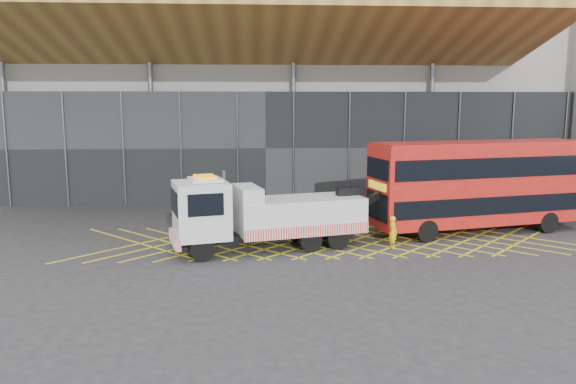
{
  "coord_description": "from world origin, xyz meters",
  "views": [
    {
      "loc": [
        1.14,
        -28.78,
        7.3
      ],
      "look_at": [
        3.0,
        1.5,
        2.4
      ],
      "focal_mm": 35.0,
      "sensor_mm": 36.0,
      "label": 1
    }
  ],
  "objects": [
    {
      "name": "ground_plane",
      "position": [
        0.0,
        0.0,
        0.0
      ],
      "size": [
        120.0,
        120.0,
        0.0
      ],
      "primitive_type": "plane",
      "color": "#29292B"
    },
    {
      "name": "road_markings",
      "position": [
        5.6,
        0.0,
        0.01
      ],
      "size": [
        27.96,
        7.16,
        0.01
      ],
      "color": "yellow",
      "rests_on": "ground_plane"
    },
    {
      "name": "construction_building",
      "position": [
        1.92,
        18.4,
        8.98
      ],
      "size": [
        55.0,
        23.97,
        18.0
      ],
      "color": "gray",
      "rests_on": "ground_plane"
    },
    {
      "name": "bus_towed",
      "position": [
        13.77,
        1.55,
        2.84
      ],
      "size": [
        12.87,
        5.58,
        5.11
      ],
      "rotation": [
        0.0,
        0.0,
        0.22
      ],
      "color": "#AD140F",
      "rests_on": "ground_plane"
    },
    {
      "name": "worker",
      "position": [
        8.09,
        -1.68,
        0.82
      ],
      "size": [
        0.51,
        0.67,
        1.63
      ],
      "primitive_type": "imported",
      "rotation": [
        0.0,
        0.0,
        1.79
      ],
      "color": "yellow",
      "rests_on": "ground_plane"
    },
    {
      "name": "recovery_truck",
      "position": [
        1.59,
        -1.63,
        1.81
      ],
      "size": [
        11.22,
        4.96,
        3.91
      ],
      "rotation": [
        0.0,
        0.0,
        0.26
      ],
      "color": "black",
      "rests_on": "ground_plane"
    }
  ]
}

